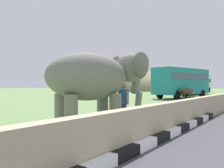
% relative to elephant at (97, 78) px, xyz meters
% --- Properties ---
extents(striped_curb, '(16.20, 0.20, 0.24)m').
position_rel_elephant_xyz_m(striped_curb, '(-2.87, -2.72, -1.71)').
color(striped_curb, white).
rests_on(striped_curb, ground_plane).
extents(barrier_parapet, '(28.00, 0.36, 1.00)m').
position_rel_elephant_xyz_m(barrier_parapet, '(-0.52, -2.42, -1.33)').
color(barrier_parapet, tan).
rests_on(barrier_parapet, ground_plane).
extents(elephant, '(4.05, 3.14, 2.83)m').
position_rel_elephant_xyz_m(elephant, '(0.00, 0.00, 0.00)').
color(elephant, slate).
rests_on(elephant, ground_plane).
extents(person_handler, '(0.38, 0.62, 1.66)m').
position_rel_elephant_xyz_m(person_handler, '(1.09, -0.42, -0.90)').
color(person_handler, navy).
rests_on(person_handler, ground_plane).
extents(bus_teal, '(8.76, 4.43, 3.50)m').
position_rel_elephant_xyz_m(bus_teal, '(21.02, 4.05, 0.25)').
color(bus_teal, teal).
rests_on(bus_teal, ground_plane).
extents(bus_orange, '(9.03, 2.82, 3.50)m').
position_rel_elephant_xyz_m(bus_orange, '(31.55, 6.09, 0.25)').
color(bus_orange, orange).
rests_on(bus_orange, ground_plane).
extents(bus_white, '(8.36, 3.34, 3.50)m').
position_rel_elephant_xyz_m(bus_white, '(47.02, 8.90, 0.25)').
color(bus_white, silver).
rests_on(bus_white, ground_plane).
extents(cow_near, '(1.79, 1.43, 1.23)m').
position_rel_elephant_xyz_m(cow_near, '(18.81, 2.73, -0.96)').
color(cow_near, '#473323').
rests_on(cow_near, ground_plane).
extents(hill_east, '(29.64, 23.71, 10.95)m').
position_rel_elephant_xyz_m(hill_east, '(52.48, 27.82, -1.83)').
color(hill_east, '#767355').
rests_on(hill_east, ground_plane).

